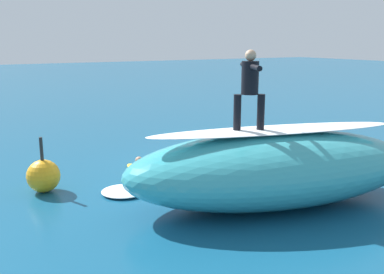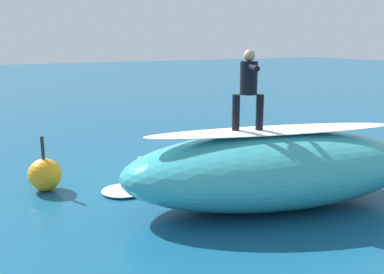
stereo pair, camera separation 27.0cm
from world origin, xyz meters
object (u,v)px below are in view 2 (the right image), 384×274
surfboard_paddling (149,174)px  surfer_riding (249,84)px  surfboard_riding (247,132)px  buoy_marker (45,175)px  surfer_paddling (151,168)px

surfboard_paddling → surfer_riding: bearing=-164.3°
surfer_riding → surfboard_riding: bearing=-65.1°
buoy_marker → surfboard_paddling: bearing=177.8°
surfboard_riding → surfer_riding: size_ratio=1.14×
surfboard_riding → surfboard_paddling: size_ratio=0.79×
surfboard_paddling → surfboard_riding: bearing=-164.3°
surfer_riding → surfboard_paddling: 4.10m
surfer_riding → surfer_paddling: size_ratio=0.95×
surfboard_riding → buoy_marker: surfboard_riding is taller
surfboard_paddling → surfer_paddling: (-0.00, 0.13, 0.18)m
surfboard_paddling → buoy_marker: bearing=86.1°
surfer_riding → surfer_paddling: 3.89m
surfboard_riding → buoy_marker: (3.56, -3.14, -1.25)m
surfboard_riding → buoy_marker: size_ratio=1.42×
surfboard_riding → surfer_riding: 0.99m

